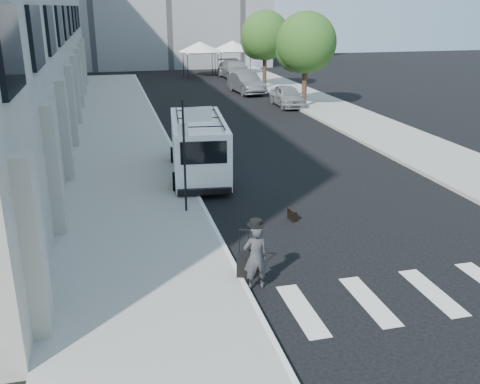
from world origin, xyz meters
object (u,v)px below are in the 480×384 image
briefcase (292,215)px  parked_car_b (246,83)px  suitcase (243,267)px  businessman (256,257)px  cargo_van (198,146)px  parked_car_a (287,96)px  parked_car_c (235,70)px

briefcase → parked_car_b: size_ratio=0.09×
parked_car_b → suitcase: bearing=-109.6°
businessman → suitcase: (-0.17, 0.48, -0.48)m
businessman → suitcase: 0.70m
briefcase → cargo_van: cargo_van is taller
parked_car_a → parked_car_c: (0.00, 14.81, 0.12)m
briefcase → cargo_van: (-1.99, 5.30, 1.00)m
parked_car_c → suitcase: bearing=-105.5°
parked_car_b → cargo_van: bearing=-114.5°
businessman → parked_car_b: bearing=-106.6°
parked_car_c → parked_car_a: bearing=-92.3°
parked_car_a → parked_car_b: size_ratio=0.87×
businessman → parked_car_b: (7.31, 28.83, -0.04)m
suitcase → parked_car_c: bearing=96.2°
parked_car_a → parked_car_c: 14.81m
cargo_van → parked_car_b: 20.96m
businessman → parked_car_a: 24.30m
businessman → briefcase: 4.46m
parked_car_b → parked_car_c: (1.22, 8.73, 0.05)m
parked_car_a → parked_car_b: (-1.22, 6.08, 0.08)m
briefcase → parked_car_a: bearing=65.8°
briefcase → parked_car_b: (5.07, 25.03, 0.59)m
parked_car_a → briefcase: bearing=-107.1°
suitcase → parked_car_c: size_ratio=0.22×
businessman → parked_car_c: 38.52m
parked_car_c → businessman: bearing=-105.1°
cargo_van → parked_car_a: size_ratio=1.52×
businessman → cargo_van: size_ratio=0.26×
businessman → cargo_van: cargo_van is taller
cargo_van → parked_car_c: (8.28, 28.45, -0.36)m
parked_car_a → cargo_van: bearing=-120.0°
suitcase → cargo_van: bearing=106.7°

